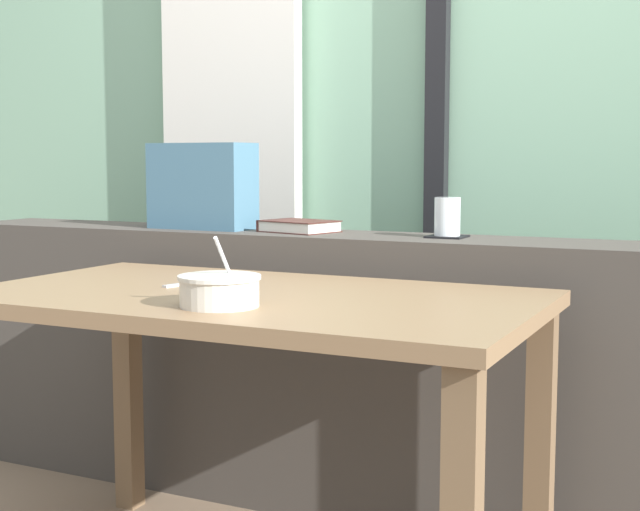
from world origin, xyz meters
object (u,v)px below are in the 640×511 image
throw_pillow (202,186)px  soup_bowl (220,290)px  fork_utensil (192,283)px  juice_glass (447,219)px  coaster_square (447,237)px  closed_book (299,226)px  breakfast_table (251,336)px

throw_pillow → soup_bowl: throw_pillow is taller
throw_pillow → fork_utensil: throw_pillow is taller
juice_glass → soup_bowl: bearing=-105.9°
juice_glass → soup_bowl: juice_glass is taller
soup_bowl → fork_utensil: soup_bowl is taller
coaster_square → fork_utensil: size_ratio=0.59×
juice_glass → closed_book: 0.45m
breakfast_table → fork_utensil: fork_utensil is taller
breakfast_table → coaster_square: (0.26, 0.61, 0.19)m
coaster_square → closed_book: bearing=-178.9°
fork_utensil → juice_glass: bearing=64.7°
soup_bowl → closed_book: bearing=105.8°
closed_book → throw_pillow: 0.34m
throw_pillow → breakfast_table: bearing=-49.0°
throw_pillow → fork_utensil: 0.64m
closed_book → fork_utensil: bearing=-91.5°
coaster_square → juice_glass: bearing=0.0°
juice_glass → throw_pillow: bearing=-178.4°
throw_pillow → soup_bowl: bearing=-54.8°
coaster_square → juice_glass: 0.05m
coaster_square → juice_glass: juice_glass is taller
throw_pillow → juice_glass: bearing=1.6°
coaster_square → breakfast_table: bearing=-113.6°
throw_pillow → fork_utensil: size_ratio=1.88×
breakfast_table → juice_glass: bearing=66.4°
coaster_square → soup_bowl: 0.83m
juice_glass → throw_pillow: (-0.77, -0.02, 0.08)m
coaster_square → throw_pillow: throw_pillow is taller
juice_glass → throw_pillow: 0.78m
closed_book → fork_utensil: (-0.01, -0.54, -0.10)m
coaster_square → throw_pillow: size_ratio=0.31×
breakfast_table → closed_book: closed_book is taller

